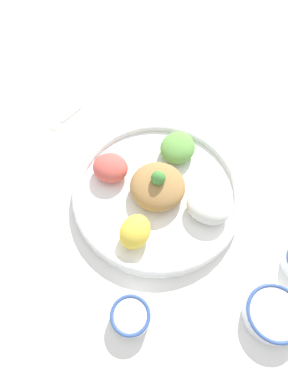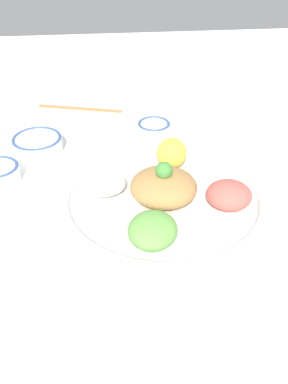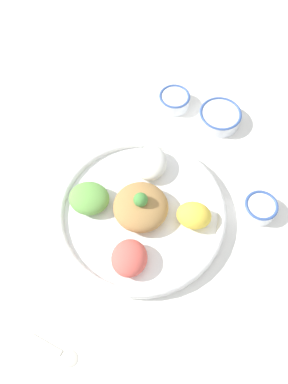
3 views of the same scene
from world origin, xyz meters
TOP-DOWN VIEW (x-y plane):
  - ground_plane at (0.00, 0.00)m, footprint 2.40×2.40m
  - salad_platter at (0.03, 0.03)m, footprint 0.41×0.41m
  - sauce_bowl_red at (0.28, 0.30)m, footprint 0.12×0.12m
  - sauce_bowl_dark at (0.32, 0.02)m, footprint 0.08×0.08m
  - serving_spoon_main at (-0.16, -0.26)m, footprint 0.11×0.08m

SIDE VIEW (x-z plane):
  - ground_plane at x=0.00m, z-range 0.00..0.00m
  - serving_spoon_main at x=-0.16m, z-range 0.00..0.01m
  - sauce_bowl_dark at x=0.32m, z-range 0.00..0.04m
  - sauce_bowl_red at x=0.28m, z-range 0.00..0.04m
  - salad_platter at x=0.03m, z-range -0.03..0.08m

